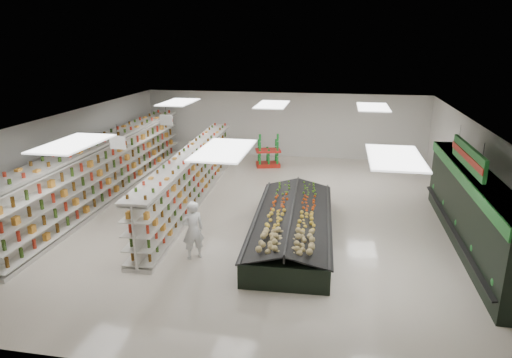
% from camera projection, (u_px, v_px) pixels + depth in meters
% --- Properties ---
extents(floor, '(16.00, 16.00, 0.00)m').
position_uv_depth(floor, '(254.00, 212.00, 15.73)').
color(floor, beige).
rests_on(floor, ground).
extents(ceiling, '(14.00, 16.00, 0.02)m').
position_uv_depth(ceiling, '(254.00, 120.00, 14.78)').
color(ceiling, white).
rests_on(ceiling, wall_back).
extents(wall_back, '(14.00, 0.02, 3.20)m').
position_uv_depth(wall_back, '(283.00, 125.00, 22.77)').
color(wall_back, silver).
rests_on(wall_back, floor).
extents(wall_front, '(14.00, 0.02, 3.20)m').
position_uv_depth(wall_front, '(168.00, 294.00, 7.74)').
color(wall_front, silver).
rests_on(wall_front, floor).
extents(wall_left, '(0.02, 16.00, 3.20)m').
position_uv_depth(wall_left, '(64.00, 158.00, 16.45)').
color(wall_left, silver).
rests_on(wall_left, floor).
extents(wall_right, '(0.02, 16.00, 3.20)m').
position_uv_depth(wall_right, '(477.00, 179.00, 14.06)').
color(wall_right, silver).
rests_on(wall_right, floor).
extents(produce_wall_case, '(0.93, 8.00, 2.20)m').
position_uv_depth(produce_wall_case, '(472.00, 206.00, 12.83)').
color(produce_wall_case, black).
rests_on(produce_wall_case, floor).
extents(aisle_sign_near, '(0.52, 0.06, 0.75)m').
position_uv_depth(aisle_sign_near, '(118.00, 143.00, 13.68)').
color(aisle_sign_near, white).
rests_on(aisle_sign_near, ceiling).
extents(aisle_sign_far, '(0.52, 0.06, 0.75)m').
position_uv_depth(aisle_sign_far, '(166.00, 120.00, 17.44)').
color(aisle_sign_far, white).
rests_on(aisle_sign_far, ceiling).
extents(hortifruti_banner, '(0.12, 3.20, 0.95)m').
position_uv_depth(hortifruti_banner, '(468.00, 157.00, 12.46)').
color(hortifruti_banner, '#1F742A').
rests_on(hortifruti_banner, ceiling).
extents(gondola_left, '(1.14, 12.98, 2.25)m').
position_uv_depth(gondola_left, '(108.00, 170.00, 17.02)').
color(gondola_left, silver).
rests_on(gondola_left, floor).
extents(gondola_center, '(1.35, 10.93, 1.89)m').
position_uv_depth(gondola_center, '(192.00, 179.00, 16.54)').
color(gondola_center, silver).
rests_on(gondola_center, floor).
extents(produce_island, '(2.56, 6.47, 0.95)m').
position_uv_depth(produce_island, '(292.00, 224.00, 13.66)').
color(produce_island, black).
rests_on(produce_island, floor).
extents(soda_endcap, '(1.30, 1.04, 1.45)m').
position_uv_depth(soda_endcap, '(268.00, 152.00, 21.16)').
color(soda_endcap, red).
rests_on(soda_endcap, floor).
extents(shopper_main, '(0.72, 0.67, 1.65)m').
position_uv_depth(shopper_main, '(193.00, 230.00, 12.23)').
color(shopper_main, white).
rests_on(shopper_main, floor).
extents(shopper_background, '(0.75, 0.90, 1.60)m').
position_uv_depth(shopper_background, '(193.00, 159.00, 19.51)').
color(shopper_background, tan).
rests_on(shopper_background, floor).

